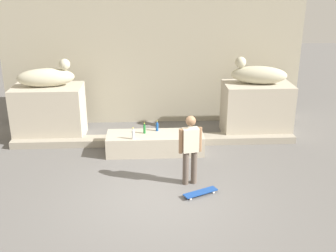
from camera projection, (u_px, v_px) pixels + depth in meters
ground_plane at (158, 197)px, 9.03m from camera, size 40.00×40.00×0.00m
facade_wall at (152, 31)px, 12.79m from camera, size 9.35×0.60×5.82m
pedestal_left at (49, 112)px, 11.99m from camera, size 1.97×1.19×1.57m
pedestal_right at (256, 109)px, 12.28m from camera, size 1.97×1.19×1.57m
statue_reclining_left at (47, 77)px, 11.62m from camera, size 1.66×0.75×0.78m
statue_reclining_right at (258, 74)px, 11.91m from camera, size 1.68×0.86×0.78m
ledge_block at (155, 143)px, 11.17m from camera, size 2.61×0.87×0.53m
skater at (190, 147)px, 9.28m from camera, size 0.53×0.26×1.67m
skateboard at (201, 192)px, 9.08m from camera, size 0.81×0.53×0.08m
bottle_blue at (157, 127)px, 11.26m from camera, size 0.07×0.07×0.29m
bottle_clear at (133, 134)px, 10.70m from camera, size 0.07×0.07×0.31m
bottle_green at (144, 129)px, 11.09m from camera, size 0.07×0.07×0.30m
stair_step at (155, 140)px, 11.80m from camera, size 8.09×0.50×0.20m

